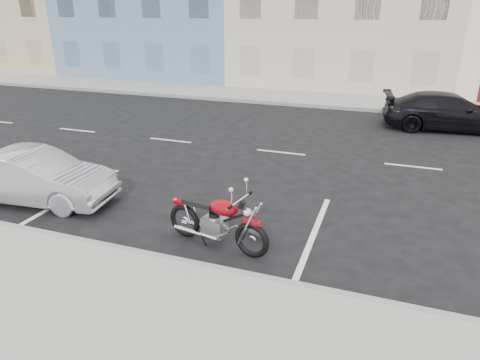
% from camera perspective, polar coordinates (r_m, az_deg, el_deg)
% --- Properties ---
extents(ground, '(120.00, 120.00, 0.00)m').
position_cam_1_polar(ground, '(13.56, 13.67, 2.72)').
color(ground, black).
rests_on(ground, ground).
extents(sidewalk_far, '(80.00, 3.40, 0.15)m').
position_cam_1_polar(sidewalk_far, '(22.77, 3.64, 11.13)').
color(sidewalk_far, gray).
rests_on(sidewalk_far, ground).
extents(curb_near, '(80.00, 0.12, 0.16)m').
position_cam_1_polar(curb_near, '(9.47, -24.23, -6.76)').
color(curb_near, gray).
rests_on(curb_near, ground).
extents(curb_far, '(80.00, 0.12, 0.16)m').
position_cam_1_polar(curb_far, '(21.17, 2.33, 10.35)').
color(curb_far, gray).
rests_on(curb_far, ground).
extents(motorcycle, '(2.23, 0.82, 1.13)m').
position_cam_1_polar(motorcycle, '(7.86, 1.79, -7.04)').
color(motorcycle, black).
rests_on(motorcycle, ground).
extents(sedan_silver, '(3.91, 1.72, 1.25)m').
position_cam_1_polar(sedan_silver, '(11.18, -25.71, 0.36)').
color(sedan_silver, '#999BA0').
rests_on(sedan_silver, ground).
extents(car_far, '(4.96, 2.47, 1.38)m').
position_cam_1_polar(car_far, '(18.15, 26.00, 8.20)').
color(car_far, black).
rests_on(car_far, ground).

